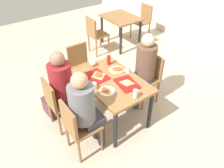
# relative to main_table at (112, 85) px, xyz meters

# --- Properties ---
(ground_plane) EXTENTS (10.00, 10.00, 0.02)m
(ground_plane) POSITION_rel_main_table_xyz_m (0.00, 0.00, -0.64)
(ground_plane) COLOR #B7A893
(main_table) EXTENTS (1.16, 0.76, 0.73)m
(main_table) POSITION_rel_main_table_xyz_m (0.00, 0.00, 0.00)
(main_table) COLOR olive
(main_table) RESTS_ON ground_plane
(chair_near_left) EXTENTS (0.40, 0.40, 0.87)m
(chair_near_left) POSITION_rel_main_table_xyz_m (-0.29, -0.76, -0.12)
(chair_near_left) COLOR olive
(chair_near_left) RESTS_ON ground_plane
(chair_near_right) EXTENTS (0.40, 0.40, 0.87)m
(chair_near_right) POSITION_rel_main_table_xyz_m (0.29, -0.76, -0.12)
(chair_near_right) COLOR olive
(chair_near_right) RESTS_ON ground_plane
(chair_far_side) EXTENTS (0.40, 0.40, 0.87)m
(chair_far_side) POSITION_rel_main_table_xyz_m (0.00, 0.76, -0.12)
(chair_far_side) COLOR olive
(chair_far_side) RESTS_ON ground_plane
(chair_left_end) EXTENTS (0.40, 0.40, 0.87)m
(chair_left_end) POSITION_rel_main_table_xyz_m (-0.96, 0.00, -0.12)
(chair_left_end) COLOR olive
(chair_left_end) RESTS_ON ground_plane
(person_in_red) EXTENTS (0.32, 0.42, 1.28)m
(person_in_red) POSITION_rel_main_table_xyz_m (-0.29, -0.62, 0.13)
(person_in_red) COLOR #383842
(person_in_red) RESTS_ON ground_plane
(person_in_brown_jacket) EXTENTS (0.32, 0.42, 1.28)m
(person_in_brown_jacket) POSITION_rel_main_table_xyz_m (0.29, -0.62, 0.13)
(person_in_brown_jacket) COLOR #383842
(person_in_brown_jacket) RESTS_ON ground_plane
(person_far_side) EXTENTS (0.32, 0.42, 1.28)m
(person_far_side) POSITION_rel_main_table_xyz_m (-0.00, 0.62, 0.13)
(person_far_side) COLOR #383842
(person_far_side) RESTS_ON ground_plane
(tray_red_near) EXTENTS (0.37, 0.28, 0.02)m
(tray_red_near) POSITION_rel_main_table_xyz_m (-0.20, -0.13, 0.11)
(tray_red_near) COLOR #B21414
(tray_red_near) RESTS_ON main_table
(tray_red_far) EXTENTS (0.39, 0.31, 0.02)m
(tray_red_far) POSITION_rel_main_table_xyz_m (0.20, 0.11, 0.11)
(tray_red_far) COLOR #B21414
(tray_red_far) RESTS_ON main_table
(paper_plate_center) EXTENTS (0.22, 0.22, 0.01)m
(paper_plate_center) POSITION_rel_main_table_xyz_m (-0.17, 0.21, 0.10)
(paper_plate_center) COLOR white
(paper_plate_center) RESTS_ON main_table
(paper_plate_near_edge) EXTENTS (0.22, 0.22, 0.01)m
(paper_plate_near_edge) POSITION_rel_main_table_xyz_m (0.17, -0.21, 0.10)
(paper_plate_near_edge) COLOR white
(paper_plate_near_edge) RESTS_ON main_table
(pizza_slice_a) EXTENTS (0.22, 0.20, 0.02)m
(pizza_slice_a) POSITION_rel_main_table_xyz_m (-0.19, -0.11, 0.13)
(pizza_slice_a) COLOR tan
(pizza_slice_a) RESTS_ON tray_red_near
(pizza_slice_b) EXTENTS (0.21, 0.21, 0.02)m
(pizza_slice_b) POSITION_rel_main_table_xyz_m (0.20, 0.12, 0.13)
(pizza_slice_b) COLOR tan
(pizza_slice_b) RESTS_ON tray_red_far
(pizza_slice_c) EXTENTS (0.27, 0.28, 0.02)m
(pizza_slice_c) POSITION_rel_main_table_xyz_m (-0.16, 0.22, 0.12)
(pizza_slice_c) COLOR tan
(pizza_slice_c) RESTS_ON paper_plate_center
(pizza_slice_d) EXTENTS (0.19, 0.13, 0.02)m
(pizza_slice_d) POSITION_rel_main_table_xyz_m (0.16, -0.22, 0.12)
(pizza_slice_d) COLOR #DBAD60
(pizza_slice_d) RESTS_ON paper_plate_near_edge
(plastic_cup_a) EXTENTS (0.07, 0.07, 0.10)m
(plastic_cup_a) POSITION_rel_main_table_xyz_m (-0.03, 0.32, 0.15)
(plastic_cup_a) COLOR white
(plastic_cup_a) RESTS_ON main_table
(plastic_cup_b) EXTENTS (0.07, 0.07, 0.10)m
(plastic_cup_b) POSITION_rel_main_table_xyz_m (0.03, -0.32, 0.15)
(plastic_cup_b) COLOR white
(plastic_cup_b) RESTS_ON main_table
(soda_can) EXTENTS (0.07, 0.07, 0.12)m
(soda_can) POSITION_rel_main_table_xyz_m (0.49, 0.02, 0.16)
(soda_can) COLOR #B7BCC6
(soda_can) RESTS_ON main_table
(condiment_bottle) EXTENTS (0.06, 0.06, 0.16)m
(condiment_bottle) POSITION_rel_main_table_xyz_m (-0.38, 0.21, 0.18)
(condiment_bottle) COLOR red
(condiment_bottle) RESTS_ON main_table
(foil_bundle) EXTENTS (0.10, 0.10, 0.10)m
(foil_bundle) POSITION_rel_main_table_xyz_m (-0.49, -0.02, 0.15)
(foil_bundle) COLOR silver
(foil_bundle) RESTS_ON main_table
(handbag) EXTENTS (0.33, 0.18, 0.28)m
(handbag) POSITION_rel_main_table_xyz_m (-0.64, -0.78, -0.49)
(handbag) COLOR #592D38
(handbag) RESTS_ON ground_plane
(background_table) EXTENTS (0.90, 0.70, 0.73)m
(background_table) POSITION_rel_main_table_xyz_m (-1.95, 1.67, -0.02)
(background_table) COLOR olive
(background_table) RESTS_ON ground_plane
(background_chair_near) EXTENTS (0.40, 0.40, 0.87)m
(background_chair_near) POSITION_rel_main_table_xyz_m (-1.95, 0.93, -0.12)
(background_chair_near) COLOR olive
(background_chair_near) RESTS_ON ground_plane
(background_chair_far) EXTENTS (0.40, 0.40, 0.87)m
(background_chair_far) POSITION_rel_main_table_xyz_m (-1.95, 2.40, -0.12)
(background_chair_far) COLOR olive
(background_chair_far) RESTS_ON ground_plane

